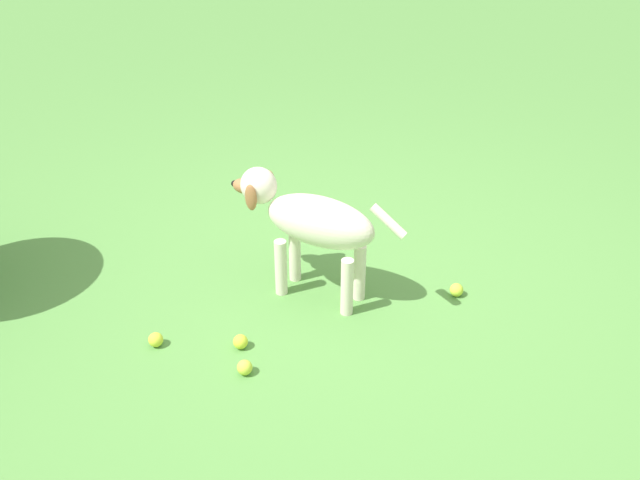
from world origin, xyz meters
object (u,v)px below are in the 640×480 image
at_px(tennis_ball_1, 456,290).
at_px(tennis_ball_3, 245,367).
at_px(tennis_ball_0, 240,342).
at_px(tennis_ball_2, 156,340).
at_px(dog, 310,221).

height_order(tennis_ball_1, tennis_ball_3, same).
xyz_separation_m(tennis_ball_1, tennis_ball_3, (0.54, -1.00, 0.00)).
bearing_deg(tennis_ball_0, tennis_ball_2, -93.75).
distance_m(tennis_ball_1, tennis_ball_3, 1.14).
distance_m(dog, tennis_ball_0, 0.64).
bearing_deg(tennis_ball_1, tennis_ball_3, -61.64).
height_order(tennis_ball_1, tennis_ball_2, same).
relative_size(tennis_ball_0, tennis_ball_2, 1.00).
height_order(tennis_ball_2, tennis_ball_3, same).
bearing_deg(tennis_ball_1, dog, -93.88).
relative_size(dog, tennis_ball_1, 12.29).
bearing_deg(dog, tennis_ball_2, 58.95).
distance_m(tennis_ball_0, tennis_ball_1, 1.09).
height_order(dog, tennis_ball_1, dog).
relative_size(dog, tennis_ball_0, 12.29).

